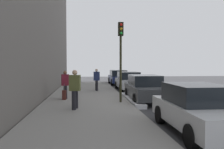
{
  "coord_description": "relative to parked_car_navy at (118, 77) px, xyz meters",
  "views": [
    {
      "loc": [
        13.4,
        -3.29,
        2.15
      ],
      "look_at": [
        -0.64,
        -1.78,
        1.54
      ],
      "focal_mm": 38.39,
      "sensor_mm": 36.0,
      "label": 1
    }
  ],
  "objects": [
    {
      "name": "parked_car_navy",
      "position": [
        0.0,
        0.0,
        0.0
      ],
      "size": [
        4.64,
        1.91,
        1.51
      ],
      "color": "black",
      "rests_on": "ground"
    },
    {
      "name": "parked_car_white",
      "position": [
        18.21,
        0.08,
        -0.0
      ],
      "size": [
        4.31,
        1.92,
        1.51
      ],
      "color": "black",
      "rests_on": "ground"
    },
    {
      "name": "parked_car_charcoal",
      "position": [
        11.79,
        -0.02,
        -0.0
      ],
      "size": [
        4.54,
        1.97,
        1.51
      ],
      "color": "black",
      "rests_on": "ground"
    },
    {
      "name": "lane_stripe_centre",
      "position": [
        11.92,
        3.08,
        -0.75
      ],
      "size": [
        28.0,
        0.14,
        0.01
      ],
      "primitive_type": "cube",
      "color": "gold",
      "rests_on": "ground"
    },
    {
      "name": "pedestrian_burgundy_coat",
      "position": [
        11.26,
        -4.64,
        0.26
      ],
      "size": [
        0.53,
        0.48,
        1.62
      ],
      "color": "black",
      "rests_on": "sidewalk"
    },
    {
      "name": "snow_bank_curb",
      "position": [
        11.77,
        -0.82,
        -0.65
      ],
      "size": [
        5.04,
        0.56,
        0.22
      ],
      "primitive_type": "cube",
      "color": "white",
      "rests_on": "ground"
    },
    {
      "name": "ground_plane",
      "position": [
        11.92,
        -0.12,
        -0.76
      ],
      "size": [
        56.0,
        56.0,
        0.0
      ],
      "primitive_type": "plane",
      "color": "#333335"
    },
    {
      "name": "parked_car_silver",
      "position": [
        5.82,
        0.07,
        -0.0
      ],
      "size": [
        4.45,
        1.92,
        1.51
      ],
      "color": "black",
      "rests_on": "ground"
    },
    {
      "name": "pedestrian_olive_coat",
      "position": [
        14.61,
        -3.93,
        0.32
      ],
      "size": [
        0.57,
        0.52,
        1.75
      ],
      "color": "black",
      "rests_on": "sidewalk"
    },
    {
      "name": "traffic_light_pole",
      "position": [
        12.89,
        -1.62,
        2.23
      ],
      "size": [
        0.35,
        0.26,
        4.18
      ],
      "color": "#2D2D19",
      "rests_on": "sidewalk"
    },
    {
      "name": "rolling_suitcase",
      "position": [
        11.64,
        -4.66,
        -0.34
      ],
      "size": [
        0.34,
        0.22,
        0.89
      ],
      "color": "#471E19",
      "rests_on": "sidewalk"
    },
    {
      "name": "pedestrian_navy_coat",
      "position": [
        7.25,
        -2.64,
        0.27
      ],
      "size": [
        0.54,
        0.46,
        1.65
      ],
      "color": "black",
      "rests_on": "sidewalk"
    },
    {
      "name": "sidewalk",
      "position": [
        11.92,
        -3.42,
        -0.68
      ],
      "size": [
        28.0,
        4.6,
        0.15
      ],
      "primitive_type": "cube",
      "color": "gray",
      "rests_on": "ground"
    }
  ]
}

